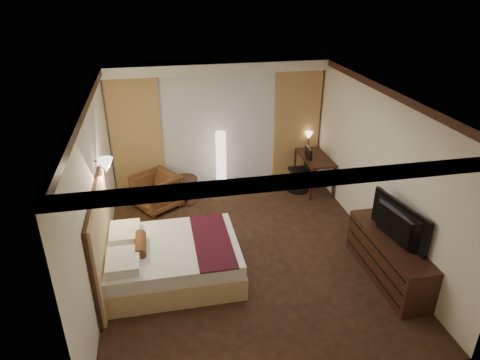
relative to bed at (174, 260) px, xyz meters
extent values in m
cube|color=black|center=(1.20, 0.42, -0.29)|extent=(4.50, 5.50, 0.01)
cube|color=white|center=(1.20, 0.42, 2.41)|extent=(4.50, 5.50, 0.01)
cube|color=white|center=(1.20, 3.17, 1.06)|extent=(4.50, 0.02, 2.70)
cube|color=white|center=(-1.05, 0.42, 1.06)|extent=(0.02, 5.50, 2.70)
cube|color=white|center=(3.45, 0.42, 1.06)|extent=(0.02, 5.50, 2.70)
cube|color=white|center=(1.20, 2.92, 2.31)|extent=(4.50, 0.50, 0.20)
cube|color=silver|center=(1.20, 3.09, 0.96)|extent=(2.48, 0.04, 2.45)
cube|color=tan|center=(-0.50, 3.03, 0.96)|extent=(1.00, 0.14, 2.45)
cube|color=tan|center=(2.90, 3.03, 0.96)|extent=(1.00, 0.14, 2.45)
imported|color=#4C2B16|center=(-0.21, 2.22, 0.11)|extent=(1.02, 1.04, 0.79)
imported|color=black|center=(3.17, -0.67, 0.74)|extent=(0.86, 1.26, 0.15)
camera|label=1|loc=(-0.07, -5.43, 3.97)|focal=32.00mm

